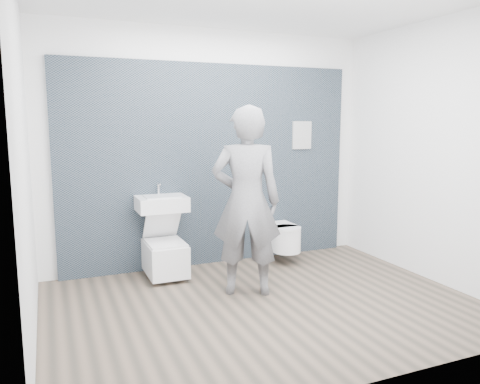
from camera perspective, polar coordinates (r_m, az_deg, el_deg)
name	(u,v)px	position (r m, az deg, el deg)	size (l,w,h in m)	color
ground	(264,304)	(4.60, 2.96, -13.49)	(4.00, 4.00, 0.00)	brown
room_shell	(266,120)	(4.26, 3.15, 8.75)	(4.00, 4.00, 4.00)	white
tile_wall	(213,262)	(5.88, -3.30, -8.49)	(3.60, 0.06, 2.40)	black
washbasin	(162,203)	(5.28, -9.52, -1.36)	(0.55, 0.41, 0.41)	white
toilet_square	(165,256)	(5.32, -9.13, -7.70)	(0.41, 0.60, 0.72)	white
toilet_rounded	(283,237)	(5.82, 5.23, -5.53)	(0.34, 0.58, 0.31)	white
info_placard	(299,252)	(6.32, 7.26, -7.31)	(0.26, 0.03, 0.35)	silver
visitor	(246,201)	(4.63, 0.77, -1.16)	(0.69, 0.45, 1.88)	gray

